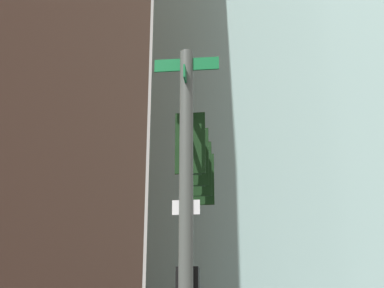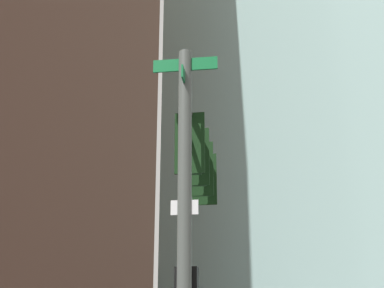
# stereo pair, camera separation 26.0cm
# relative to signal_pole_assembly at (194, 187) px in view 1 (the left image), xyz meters

# --- Properties ---
(signal_pole_assembly) EXTENTS (2.29, 3.51, 6.85)m
(signal_pole_assembly) POSITION_rel_signal_pole_assembly_xyz_m (0.00, 0.00, 0.00)
(signal_pole_assembly) COLOR #4C514C
(signal_pole_assembly) RESTS_ON ground_plane
(building_brick_midblock) EXTENTS (23.01, 17.69, 37.35)m
(building_brick_midblock) POSITION_rel_signal_pole_assembly_xyz_m (10.72, -40.57, 13.99)
(building_brick_midblock) COLOR brown
(building_brick_midblock) RESTS_ON ground_plane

